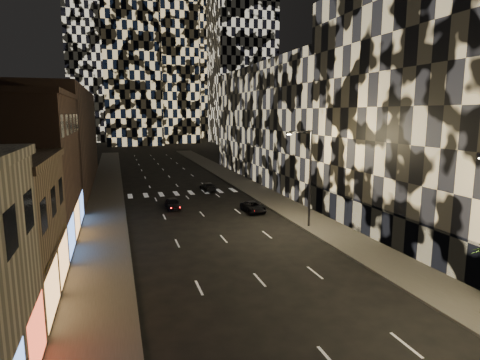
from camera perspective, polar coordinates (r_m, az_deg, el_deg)
sidewalk_left at (r=54.17m, az=-18.53°, el=-2.30°), size 4.00×120.00×0.15m
sidewalk_right at (r=57.24m, az=1.89°, el=-1.20°), size 4.00×120.00×0.15m
curb_left at (r=54.16m, az=-16.31°, el=-2.20°), size 0.20×120.00×0.15m
curb_right at (r=56.59m, az=-0.12°, el=-1.31°), size 0.20×120.00×0.15m
retail_brown at (r=37.86m, az=-30.09°, el=1.09°), size 10.00×15.00×12.00m
retail_filler_left at (r=63.77m, az=-25.03°, el=5.29°), size 10.00×40.00×14.00m
midrise_right at (r=39.70m, az=29.01°, el=8.76°), size 16.00×25.00×22.00m
midrise_base at (r=35.79m, az=19.15°, el=-5.93°), size 0.60×25.00×3.00m
midrise_filler_right at (r=66.55m, az=8.16°, el=7.95°), size 16.00×40.00×18.00m
streetlight_far at (r=37.54m, az=9.62°, el=1.18°), size 2.55×0.25×9.00m
car_dark_midlane at (r=45.86m, az=-9.49°, el=-3.32°), size 1.65×3.73×1.25m
car_dark_oncoming at (r=55.94m, az=-4.60°, el=-0.94°), size 1.69×4.04×1.16m
car_dark_rightlane at (r=43.89m, az=1.90°, el=-3.86°), size 2.09×4.13×1.12m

